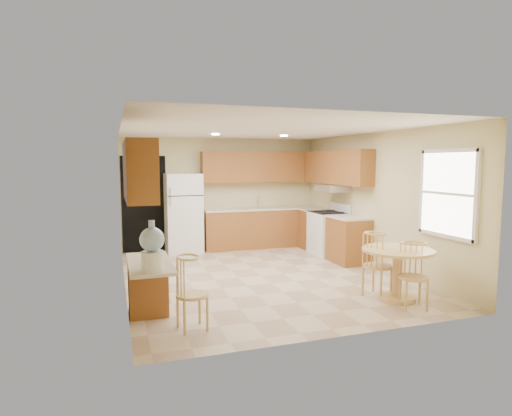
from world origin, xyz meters
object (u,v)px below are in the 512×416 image
object	(u,v)px
dining_table	(397,267)
chair_desk	(193,287)
refrigerator	(183,213)
water_crock	(152,248)
chair_table_a	(381,259)
chair_table_b	(418,270)
stove	(328,233)

from	to	relation	value
dining_table	chair_desk	distance (m)	2.96
refrigerator	water_crock	world-z (taller)	refrigerator
refrigerator	dining_table	size ratio (longest dim) A/B	1.73
chair_table_a	dining_table	bearing A→B (deg)	19.07
chair_table_b	water_crock	distance (m)	3.44
refrigerator	chair_table_b	xyz separation A→B (m)	(2.35, -4.68, -0.33)
refrigerator	water_crock	size ratio (longest dim) A/B	3.09
refrigerator	water_crock	bearing A→B (deg)	-103.08
refrigerator	dining_table	xyz separation A→B (m)	(2.35, -4.25, -0.38)
chair_table_b	water_crock	xyz separation A→B (m)	(-3.40, 0.16, 0.49)
refrigerator	water_crock	xyz separation A→B (m)	(-1.05, -4.52, 0.16)
dining_table	chair_desk	size ratio (longest dim) A/B	1.15
stove	water_crock	size ratio (longest dim) A/B	1.96
refrigerator	chair_desk	world-z (taller)	refrigerator
chair_table_a	chair_desk	distance (m)	2.82
stove	chair_desk	bearing A→B (deg)	-136.86
chair_desk	water_crock	bearing A→B (deg)	-92.34
refrigerator	stove	xyz separation A→B (m)	(2.88, -1.22, -0.39)
chair_desk	water_crock	world-z (taller)	water_crock
stove	dining_table	xyz separation A→B (m)	(-0.52, -3.03, 0.01)
chair_table_b	stove	bearing A→B (deg)	-78.99
chair_table_b	chair_desk	distance (m)	2.96
stove	dining_table	size ratio (longest dim) A/B	1.09
refrigerator	chair_table_a	size ratio (longest dim) A/B	1.84
refrigerator	chair_desk	size ratio (longest dim) A/B	1.99
refrigerator	chair_table_a	world-z (taller)	refrigerator
refrigerator	dining_table	world-z (taller)	refrigerator
refrigerator	chair_table_b	size ratio (longest dim) A/B	1.96
stove	chair_table_a	xyz separation A→B (m)	(-0.68, -2.87, 0.10)
dining_table	chair_desk	world-z (taller)	chair_desk
refrigerator	chair_table_a	distance (m)	4.65
chair_table_b	water_crock	world-z (taller)	water_crock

